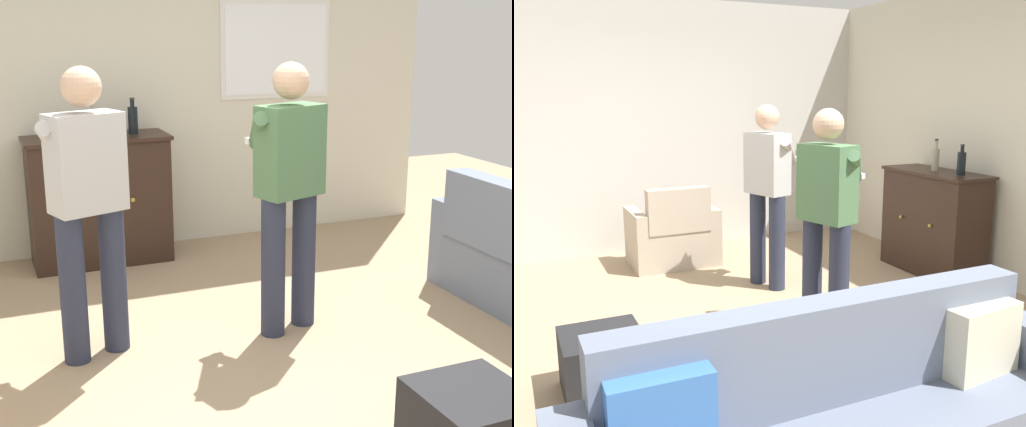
{
  "view_description": "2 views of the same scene",
  "coord_description": "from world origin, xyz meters",
  "views": [
    {
      "loc": [
        -1.45,
        -3.29,
        1.93
      ],
      "look_at": [
        0.03,
        0.32,
        0.85
      ],
      "focal_mm": 50.0,
      "sensor_mm": 36.0,
      "label": 1
    },
    {
      "loc": [
        3.77,
        -1.55,
        1.79
      ],
      "look_at": [
        0.08,
        0.21,
        0.91
      ],
      "focal_mm": 40.0,
      "sensor_mm": 36.0,
      "label": 2
    }
  ],
  "objects": [
    {
      "name": "person_standing_left",
      "position": [
        -0.86,
        0.64,
        0.94
      ],
      "size": [
        0.53,
        0.52,
        1.68
      ],
      "color": "#282D42",
      "rests_on": "ground"
    },
    {
      "name": "sideboard_cabinet",
      "position": [
        -0.52,
        2.3,
        0.52
      ],
      "size": [
        1.12,
        0.49,
        1.03
      ],
      "color": "black",
      "rests_on": "ground"
    },
    {
      "name": "wall_back_with_window",
      "position": [
        0.03,
        2.66,
        1.41
      ],
      "size": [
        5.2,
        0.15,
        2.8
      ],
      "color": "beige",
      "rests_on": "ground"
    },
    {
      "name": "bottle_wine_green",
      "position": [
        -0.53,
        2.29,
        1.15
      ],
      "size": [
        0.07,
        0.07,
        0.31
      ],
      "color": "gray",
      "rests_on": "sideboard_cabinet"
    },
    {
      "name": "ground",
      "position": [
        0.0,
        0.0,
        0.0
      ],
      "size": [
        10.4,
        10.4,
        0.0
      ],
      "primitive_type": "plane",
      "color": "#9E8466"
    },
    {
      "name": "person_standing_right",
      "position": [
        0.33,
        0.55,
        0.94
      ],
      "size": [
        0.53,
        0.52,
        1.68
      ],
      "color": "#282D42",
      "rests_on": "ground"
    },
    {
      "name": "bottle_liquor_amber",
      "position": [
        -0.22,
        2.32,
        1.15
      ],
      "size": [
        0.08,
        0.08,
        0.28
      ],
      "color": "black",
      "rests_on": "sideboard_cabinet"
    }
  ]
}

